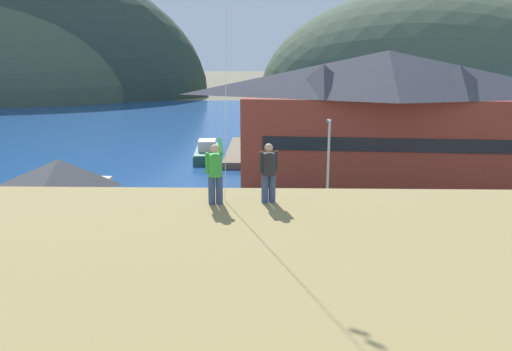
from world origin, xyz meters
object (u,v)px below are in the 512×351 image
Objects in this scene: person_kite_flyer at (215,172)px; parked_car_corner_spot at (151,268)px; parked_car_mid_row_near at (256,280)px; harbor_lodge at (385,115)px; parked_car_front_row_silver at (48,283)px; parked_car_front_row_end at (371,273)px; moored_boat_wharfside at (208,152)px; wharf_dock at (242,151)px; parked_car_front_row_red at (432,228)px; person_companion at (269,171)px; parked_car_back_row_right at (148,228)px; storage_shed_near_lot at (62,196)px; parked_car_back_row_left at (309,234)px; parking_light_pole at (328,166)px.

parked_car_corner_spot is at bearing 115.25° from person_kite_flyer.
parked_car_mid_row_near is at bearing -13.25° from parked_car_corner_spot.
harbor_lodge is 30.72m from parked_car_front_row_silver.
parked_car_corner_spot is (-5.20, 1.22, 0.00)m from parked_car_mid_row_near.
moored_boat_wharfside is at bearing 110.17° from parked_car_front_row_end.
wharf_dock is 1.88× the size of moored_boat_wharfside.
harbor_lodge reaches higher than parked_car_front_row_red.
person_companion reaches higher than wharf_dock.
storage_shed_near_lot is at bearing 164.06° from parked_car_back_row_right.
moored_boat_wharfside is 28.03m from parked_car_back_row_left.
person_companion is (10.14, -6.96, 7.00)m from parked_car_front_row_silver.
parked_car_back_row_right is (-0.59, -25.65, 0.34)m from moored_boat_wharfside.
parked_car_mid_row_near is at bearing -113.01° from parking_light_pole.
person_kite_flyer is at bearing -88.00° from wharf_dock.
parked_car_front_row_red and parked_car_corner_spot have the same top height.
person_companion reaches higher than parked_car_back_row_left.
parked_car_mid_row_near is at bearing -115.73° from harbor_lodge.
parked_car_front_row_end is 2.30× the size of person_kite_flyer.
storage_shed_near_lot is 9.82m from parked_car_front_row_silver.
harbor_lodge is at bearing 40.78° from parked_car_back_row_right.
parked_car_front_row_end and parked_car_corner_spot have the same top height.
storage_shed_near_lot is 1.35× the size of parked_car_front_row_silver.
parked_car_front_row_red is (10.46, 7.41, 0.00)m from parked_car_mid_row_near.
wharf_dock is 3.65× the size of parked_car_corner_spot.
parked_car_front_row_silver is 1.00× the size of parked_car_front_row_end.
parked_car_mid_row_near is (2.49, -35.14, 0.71)m from wharf_dock.
moored_boat_wharfside is (-16.76, 10.68, -5.41)m from harbor_lodge.
parked_car_back_row_right is at bearing 104.87° from parked_car_corner_spot.
harbor_lodge reaches higher than parked_car_front_row_end.
parked_car_back_row_right is at bearing -178.78° from parked_car_front_row_red.
person_kite_flyer is (-3.91, -13.87, 7.01)m from parked_car_back_row_left.
person_companion is (6.69, -40.21, 7.34)m from moored_boat_wharfside.
person_companion reaches higher than parked_car_front_row_red.
parked_car_corner_spot is at bearing 123.28° from person_companion.
parked_car_front_row_end is 10.73m from parked_car_corner_spot.
storage_shed_near_lot is at bearing 128.89° from person_companion.
parked_car_corner_spot is (-10.72, 0.33, 0.00)m from parked_car_front_row_end.
parked_car_front_row_end is at bearing -63.70° from parked_car_back_row_left.
parked_car_back_row_left is (2.92, 6.18, 0.00)m from parked_car_mid_row_near.
parked_car_front_row_silver and parked_car_front_row_end have the same top height.
parked_car_front_row_end is at bearing -1.74° from parked_car_corner_spot.
parked_car_mid_row_near is at bearing -144.69° from parked_car_front_row_red.
parked_car_front_row_silver is 1.01× the size of parked_car_back_row_right.
parked_car_corner_spot is at bearing 21.94° from parked_car_front_row_silver.
wharf_dock is at bearing 94.06° from person_companion.
parked_car_front_row_silver and parked_car_back_row_left have the same top height.
parked_car_front_row_silver and parked_car_front_row_red have the same top height.
person_companion is at bearing 6.75° from person_kite_flyer.
parked_car_mid_row_near and parked_car_corner_spot have the same top height.
harbor_lodge is 31.96m from person_kite_flyer.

